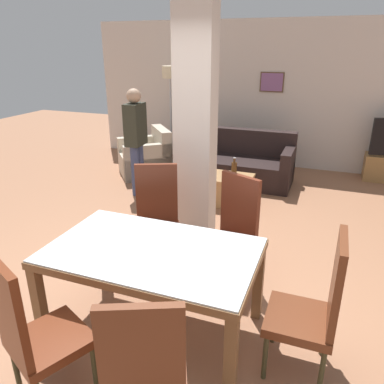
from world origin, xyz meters
TOP-DOWN VIEW (x-y plane):
  - ground_plane at (0.00, 0.00)m, footprint 18.00×18.00m
  - back_wall at (0.00, 5.08)m, footprint 7.20×0.09m
  - divider_pillar at (-0.23, 1.60)m, footprint 0.43×0.29m
  - dining_table at (0.00, 0.00)m, footprint 1.63×1.00m
  - dining_chair_far_left at (-0.41, 0.92)m, footprint 0.61×0.61m
  - dining_chair_head_right at (1.24, 0.00)m, footprint 0.46×0.46m
  - dining_chair_near_left at (-0.41, -0.87)m, footprint 0.61×0.61m
  - dining_chair_near_right at (0.41, -0.92)m, footprint 0.61×0.61m
  - dining_chair_far_right at (0.41, 0.88)m, footprint 0.61×0.61m
  - sofa at (-0.29, 3.87)m, footprint 1.92×0.87m
  - armchair at (-1.94, 3.65)m, footprint 1.17×1.16m
  - coffee_table at (-0.17, 2.81)m, footprint 0.74×0.55m
  - bottle at (-0.10, 2.93)m, footprint 0.08×0.08m
  - floor_lamp at (-1.81, 4.51)m, footprint 0.30×0.30m
  - standing_person at (-1.62, 2.73)m, footprint 0.24×0.39m

SIDE VIEW (x-z plane):
  - ground_plane at x=0.00m, z-range 0.00..0.00m
  - coffee_table at x=-0.17m, z-range 0.01..0.44m
  - armchair at x=-1.94m, z-range -0.13..0.71m
  - sofa at x=-0.29m, z-range -0.14..0.73m
  - bottle at x=-0.10m, z-range 0.41..0.67m
  - dining_chair_far_left at x=-0.41m, z-range 0.02..1.13m
  - dining_chair_head_right at x=1.24m, z-range 0.02..1.13m
  - dining_chair_near_left at x=-0.41m, z-range 0.02..1.13m
  - dining_chair_near_right at x=0.41m, z-range 0.02..1.13m
  - dining_chair_far_right at x=0.41m, z-range 0.02..1.13m
  - dining_table at x=0.00m, z-range 0.23..1.00m
  - standing_person at x=-1.62m, z-range 0.12..1.77m
  - divider_pillar at x=-0.23m, z-range 0.00..2.70m
  - back_wall at x=0.00m, z-range 0.00..2.70m
  - floor_lamp at x=-1.81m, z-range 0.63..2.51m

